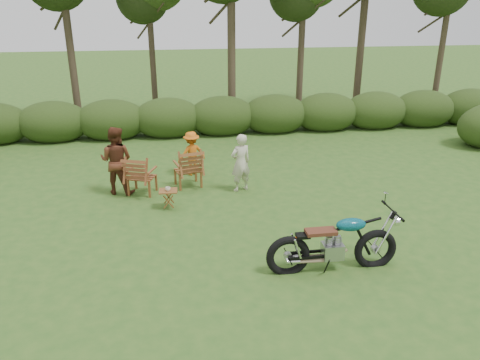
{
  "coord_description": "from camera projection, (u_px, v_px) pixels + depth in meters",
  "views": [
    {
      "loc": [
        -1.9,
        -7.91,
        4.73
      ],
      "look_at": [
        -0.43,
        1.8,
        0.9
      ],
      "focal_mm": 35.0,
      "sensor_mm": 36.0,
      "label": 1
    }
  ],
  "objects": [
    {
      "name": "tree_line",
      "position": [
        232.0,
        25.0,
        16.92
      ],
      "size": [
        22.52,
        11.62,
        8.14
      ],
      "color": "#3A2B20",
      "rests_on": "ground"
    },
    {
      "name": "ground",
      "position": [
        275.0,
        254.0,
        9.27
      ],
      "size": [
        80.0,
        80.0,
        0.0
      ],
      "primitive_type": "plane",
      "color": "#29501A",
      "rests_on": "ground"
    },
    {
      "name": "side_table",
      "position": [
        169.0,
        199.0,
        11.19
      ],
      "size": [
        0.46,
        0.39,
        0.46
      ],
      "primitive_type": null,
      "rotation": [
        0.0,
        0.0,
        -0.04
      ],
      "color": "brown",
      "rests_on": "ground"
    },
    {
      "name": "lawn_chair_right",
      "position": [
        189.0,
        186.0,
        12.6
      ],
      "size": [
        0.89,
        0.89,
        1.07
      ],
      "primitive_type": null,
      "rotation": [
        0.0,
        0.0,
        3.38
      ],
      "color": "brown",
      "rests_on": "ground"
    },
    {
      "name": "adult_a",
      "position": [
        241.0,
        190.0,
        12.32
      ],
      "size": [
        0.65,
        0.54,
        1.53
      ],
      "primitive_type": "imported",
      "rotation": [
        0.0,
        0.0,
        3.51
      ],
      "color": "beige",
      "rests_on": "ground"
    },
    {
      "name": "cup",
      "position": [
        168.0,
        189.0,
        11.06
      ],
      "size": [
        0.15,
        0.15,
        0.1
      ],
      "primitive_type": "imported",
      "rotation": [
        0.0,
        0.0,
        -0.33
      ],
      "color": "beige",
      "rests_on": "side_table"
    },
    {
      "name": "lawn_chair_left",
      "position": [
        143.0,
        193.0,
        12.15
      ],
      "size": [
        0.92,
        0.92,
        1.05
      ],
      "primitive_type": null,
      "rotation": [
        0.0,
        0.0,
        2.8
      ],
      "color": "brown",
      "rests_on": "ground"
    },
    {
      "name": "adult_b",
      "position": [
        120.0,
        192.0,
        12.19
      ],
      "size": [
        1.02,
        0.9,
        1.76
      ],
      "primitive_type": "imported",
      "rotation": [
        0.0,
        0.0,
        2.83
      ],
      "color": "#532817",
      "rests_on": "ground"
    },
    {
      "name": "child",
      "position": [
        193.0,
        174.0,
        13.44
      ],
      "size": [
        0.93,
        0.72,
        1.26
      ],
      "primitive_type": "imported",
      "rotation": [
        0.0,
        0.0,
        3.49
      ],
      "color": "#CF6113",
      "rests_on": "ground"
    },
    {
      "name": "motorcycle",
      "position": [
        331.0,
        268.0,
        8.76
      ],
      "size": [
        2.35,
        0.9,
        1.34
      ],
      "primitive_type": null,
      "rotation": [
        0.0,
        0.0,
        -0.0
      ],
      "color": "#0B8195",
      "rests_on": "ground"
    }
  ]
}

